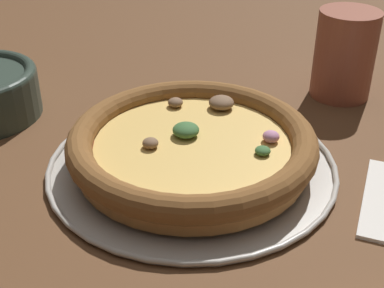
% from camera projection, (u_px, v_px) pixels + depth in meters
% --- Properties ---
extents(ground_plane, '(3.00, 3.00, 0.00)m').
position_uv_depth(ground_plane, '(192.00, 167.00, 0.58)').
color(ground_plane, brown).
extents(pizza_tray, '(0.31, 0.31, 0.01)m').
position_uv_depth(pizza_tray, '(192.00, 164.00, 0.58)').
color(pizza_tray, '#B7B2A8').
rests_on(pizza_tray, ground_plane).
extents(pizza, '(0.27, 0.27, 0.04)m').
position_uv_depth(pizza, '(192.00, 145.00, 0.57)').
color(pizza, '#BC7F42').
rests_on(pizza, pizza_tray).
extents(drinking_cup, '(0.08, 0.08, 0.12)m').
position_uv_depth(drinking_cup, '(345.00, 54.00, 0.71)').
color(drinking_cup, brown).
rests_on(drinking_cup, ground_plane).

